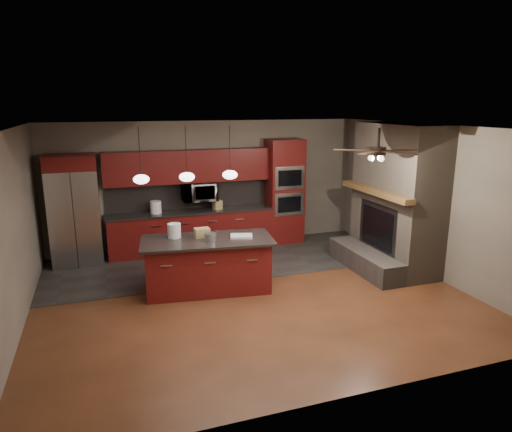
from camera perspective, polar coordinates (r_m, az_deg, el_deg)
name	(u,v)px	position (r m, az deg, el deg)	size (l,w,h in m)	color
ground	(251,294)	(7.88, -0.61, -9.76)	(7.00, 7.00, 0.00)	brown
ceiling	(251,127)	(7.23, -0.67, 11.03)	(7.00, 6.00, 0.02)	white
back_wall	(209,184)	(10.26, -5.91, 3.95)	(7.00, 0.02, 2.80)	gray
right_wall	(428,200)	(9.12, 20.73, 1.86)	(0.02, 6.00, 2.80)	gray
left_wall	(12,234)	(7.19, -28.21, -1.99)	(0.02, 6.00, 2.80)	gray
slate_tile_patch	(224,260)	(9.49, -4.05, -5.57)	(7.00, 2.40, 0.01)	#2D2A28
fireplace_column	(394,203)	(9.17, 16.87, 1.57)	(1.30, 2.10, 2.80)	brown
back_cabinetry	(191,210)	(10.02, -8.15, 0.69)	(3.59, 0.64, 2.20)	#5B1410
oven_tower	(284,191)	(10.52, 3.56, 3.09)	(0.80, 0.63, 2.38)	#5B1410
microwave	(199,192)	(9.98, -7.11, 3.05)	(0.73, 0.41, 0.50)	silver
refrigerator	(74,210)	(9.71, -21.75, 0.66)	(0.95, 0.75, 2.21)	silver
kitchen_island	(208,264)	(7.94, -6.04, -6.04)	(2.33, 1.29, 0.92)	#5B1410
white_bucket	(174,231)	(7.94, -10.18, -1.81)	(0.23, 0.23, 0.25)	silver
paint_can	(210,237)	(7.68, -5.77, -2.63)	(0.20, 0.20, 0.13)	#BABBBF
paint_tray	(241,236)	(7.86, -1.83, -2.53)	(0.37, 0.26, 0.04)	silver
cardboard_box	(202,233)	(7.89, -6.76, -2.09)	(0.25, 0.18, 0.16)	#98824E
counter_bucket	(156,207)	(9.84, -12.41, 1.08)	(0.23, 0.23, 0.26)	white
counter_box	(217,205)	(10.03, -4.85, 1.41)	(0.18, 0.14, 0.20)	tan
pendant_left	(141,179)	(7.67, -14.16, 4.50)	(0.26, 0.26, 0.92)	black
pendant_center	(187,177)	(7.77, -8.63, 4.88)	(0.26, 0.26, 0.92)	black
pendant_right	(230,174)	(7.93, -3.28, 5.20)	(0.26, 0.26, 0.92)	black
ceiling_fan	(378,150)	(7.32, 15.01, 7.91)	(1.27, 1.33, 0.41)	black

